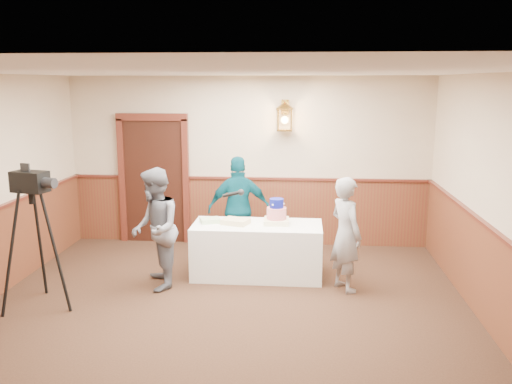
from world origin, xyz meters
TOP-DOWN VIEW (x-y plane):
  - ground at (0.00, 0.00)m, footprint 7.00×7.00m
  - room_shell at (-0.05, 0.45)m, footprint 6.02×7.02m
  - display_table at (0.28, 1.90)m, footprint 1.80×0.80m
  - tiered_cake at (0.54, 1.96)m, footprint 0.35×0.35m
  - sheet_cake_yellow at (-0.02, 1.89)m, footprint 0.42×0.36m
  - sheet_cake_green at (-0.39, 1.94)m, footprint 0.32×0.29m
  - interviewer at (-1.02, 1.33)m, footprint 1.56×0.93m
  - baker at (1.47, 1.47)m, footprint 0.60×0.66m
  - assistant_p at (-0.05, 2.57)m, footprint 0.99×0.54m
  - tv_camera_rig at (-2.28, 0.58)m, footprint 0.66×0.61m

SIDE VIEW (x-z plane):
  - ground at x=0.00m, z-range 0.00..0.00m
  - display_table at x=0.28m, z-range 0.00..0.75m
  - tv_camera_rig at x=-2.28m, z-range -0.09..1.59m
  - baker at x=1.47m, z-range 0.00..1.51m
  - sheet_cake_green at x=-0.39m, z-range 0.75..0.81m
  - sheet_cake_yellow at x=-0.02m, z-range 0.75..0.82m
  - assistant_p at x=-0.05m, z-range 0.00..1.61m
  - interviewer at x=-1.02m, z-range 0.00..1.61m
  - tiered_cake at x=0.54m, z-range 0.71..1.07m
  - room_shell at x=-0.05m, z-range 0.12..2.93m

